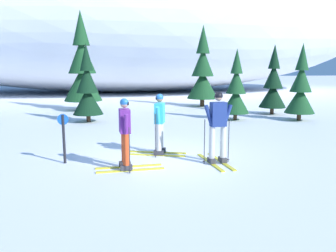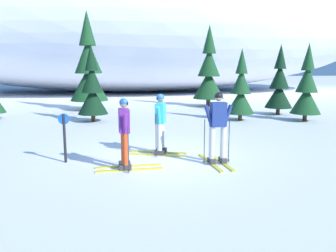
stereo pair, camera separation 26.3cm
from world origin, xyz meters
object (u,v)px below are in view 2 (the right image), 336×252
(pine_tree_far_right, at_px, (307,89))
(trail_marker_post, at_px, (64,135))
(pine_tree_left, at_px, (88,69))
(pine_tree_center, at_px, (209,73))
(pine_tree_center_left, at_px, (92,89))
(skier_navy_jacket, at_px, (218,127))
(pine_tree_center_right, at_px, (241,91))
(skier_cyan_jacket, at_px, (160,123))
(skier_purple_jacket, at_px, (125,132))
(pine_tree_right, at_px, (279,86))

(pine_tree_far_right, xyz_separation_m, trail_marker_post, (-9.53, -5.54, -0.69))
(pine_tree_left, distance_m, pine_tree_center, 6.90)
(pine_tree_left, xyz_separation_m, pine_tree_center_left, (0.48, -4.07, -0.80))
(skier_navy_jacket, height_order, trail_marker_post, skier_navy_jacket)
(pine_tree_left, xyz_separation_m, pine_tree_center_right, (7.01, -4.56, -0.89))
(skier_cyan_jacket, relative_size, pine_tree_center_right, 0.54)
(skier_purple_jacket, distance_m, trail_marker_post, 1.73)
(pine_tree_left, xyz_separation_m, pine_tree_center, (6.85, 0.78, -0.24))
(skier_navy_jacket, bearing_deg, pine_tree_center, 77.24)
(pine_tree_right, height_order, trail_marker_post, pine_tree_right)
(skier_purple_jacket, xyz_separation_m, trail_marker_post, (-1.52, 0.79, -0.17))
(pine_tree_center_right, relative_size, trail_marker_post, 2.49)
(pine_tree_center_left, xyz_separation_m, pine_tree_center_right, (6.52, -0.49, -0.09))
(skier_navy_jacket, distance_m, pine_tree_far_right, 8.40)
(skier_purple_jacket, distance_m, pine_tree_far_right, 10.22)
(pine_tree_center_left, distance_m, trail_marker_post, 6.65)
(pine_tree_center_left, bearing_deg, skier_purple_jacket, -80.05)
(pine_tree_left, bearing_deg, pine_tree_center_left, -83.25)
(pine_tree_center_left, bearing_deg, skier_navy_jacket, -63.41)
(skier_purple_jacket, xyz_separation_m, pine_tree_center, (5.07, 12.26, 1.08))
(pine_tree_left, bearing_deg, pine_tree_far_right, -27.72)
(pine_tree_center_left, relative_size, pine_tree_center_right, 1.06)
(skier_cyan_jacket, distance_m, skier_purple_jacket, 1.64)
(pine_tree_center_left, height_order, pine_tree_far_right, pine_tree_far_right)
(skier_purple_jacket, relative_size, pine_tree_center_right, 0.54)
(skier_purple_jacket, xyz_separation_m, pine_tree_center_left, (-1.30, 7.40, 0.52))
(pine_tree_left, height_order, trail_marker_post, pine_tree_left)
(skier_purple_jacket, bearing_deg, pine_tree_far_right, 38.34)
(pine_tree_left, distance_m, pine_tree_right, 9.99)
(pine_tree_far_right, height_order, trail_marker_post, pine_tree_far_right)
(skier_purple_jacket, height_order, pine_tree_far_right, pine_tree_far_right)
(pine_tree_center, bearing_deg, pine_tree_right, -55.28)
(pine_tree_center_right, distance_m, pine_tree_far_right, 2.84)
(skier_cyan_jacket, xyz_separation_m, skier_purple_jacket, (-1.00, -1.30, 0.01))
(skier_navy_jacket, distance_m, pine_tree_center_left, 8.12)
(pine_tree_left, bearing_deg, skier_purple_jacket, -81.18)
(trail_marker_post, bearing_deg, pine_tree_center_left, 88.04)
(skier_cyan_jacket, xyz_separation_m, pine_tree_center_right, (4.22, 5.61, 0.44))
(pine_tree_right, bearing_deg, pine_tree_center_right, -148.23)
(skier_purple_jacket, relative_size, pine_tree_right, 0.50)
(pine_tree_far_right, bearing_deg, pine_tree_center, 116.34)
(skier_navy_jacket, distance_m, pine_tree_center, 12.45)
(pine_tree_center_right, bearing_deg, skier_cyan_jacket, -126.99)
(skier_navy_jacket, height_order, pine_tree_center_right, pine_tree_center_right)
(trail_marker_post, bearing_deg, skier_cyan_jacket, 11.45)
(pine_tree_center, height_order, trail_marker_post, pine_tree_center)
(skier_cyan_jacket, distance_m, pine_tree_center, 11.74)
(skier_navy_jacket, xyz_separation_m, pine_tree_center_left, (-3.63, 7.25, 0.46))
(pine_tree_center, height_order, pine_tree_far_right, pine_tree_center)
(pine_tree_center_right, distance_m, trail_marker_post, 9.13)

